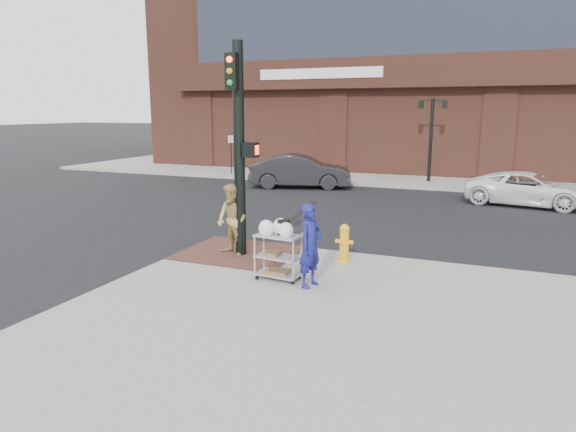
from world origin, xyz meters
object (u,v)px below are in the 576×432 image
at_px(pedestrian_tan, 232,220).
at_px(fire_hydrant, 344,242).
at_px(woman_blue, 311,246).
at_px(sedan_dark, 300,171).
at_px(traffic_signal_pole, 239,144).
at_px(utility_cart, 278,252).
at_px(lamp_post, 431,131).
at_px(minivan_white, 529,189).

relative_size(pedestrian_tan, fire_hydrant, 1.94).
distance_m(woman_blue, sedan_dark, 14.28).
xyz_separation_m(traffic_signal_pole, pedestrian_tan, (-0.18, -0.10, -1.81)).
distance_m(sedan_dark, fire_hydrant, 12.60).
height_order(sedan_dark, utility_cart, sedan_dark).
relative_size(lamp_post, minivan_white, 0.87).
bearing_deg(pedestrian_tan, lamp_post, 103.71).
relative_size(pedestrian_tan, minivan_white, 0.38).
bearing_deg(pedestrian_tan, minivan_white, 80.86).
bearing_deg(sedan_dark, pedestrian_tan, 176.80).
distance_m(woman_blue, minivan_white, 13.04).
height_order(traffic_signal_pole, woman_blue, traffic_signal_pole).
bearing_deg(fire_hydrant, traffic_signal_pole, -170.97).
height_order(pedestrian_tan, fire_hydrant, pedestrian_tan).
bearing_deg(lamp_post, traffic_signal_pole, -99.24).
height_order(lamp_post, minivan_white, lamp_post).
height_order(sedan_dark, fire_hydrant, sedan_dark).
relative_size(traffic_signal_pole, utility_cart, 3.92).
height_order(pedestrian_tan, sedan_dark, pedestrian_tan).
distance_m(minivan_white, utility_cart, 13.18).
bearing_deg(traffic_signal_pole, fire_hydrant, 9.03).
xyz_separation_m(sedan_dark, minivan_white, (9.77, -1.00, -0.14)).
bearing_deg(utility_cart, fire_hydrant, 62.61).
bearing_deg(lamp_post, fire_hydrant, -90.00).
relative_size(traffic_signal_pole, woman_blue, 2.98).
xyz_separation_m(lamp_post, sedan_dark, (-5.47, -3.48, -1.84)).
xyz_separation_m(traffic_signal_pole, minivan_white, (6.78, 10.75, -2.19)).
distance_m(pedestrian_tan, fire_hydrant, 2.73).
relative_size(lamp_post, woman_blue, 2.38).
distance_m(lamp_post, minivan_white, 6.52).
xyz_separation_m(traffic_signal_pole, sedan_dark, (-2.99, 11.74, -2.05)).
bearing_deg(pedestrian_tan, woman_blue, -5.76).
relative_size(traffic_signal_pole, fire_hydrant, 5.60).
bearing_deg(minivan_white, sedan_dark, 94.20).
bearing_deg(lamp_post, utility_cart, -93.14).
bearing_deg(woman_blue, minivan_white, -6.98).
bearing_deg(traffic_signal_pole, minivan_white, 57.76).
xyz_separation_m(sedan_dark, utility_cart, (4.56, -13.10, -0.05)).
distance_m(sedan_dark, utility_cart, 13.87).
distance_m(pedestrian_tan, minivan_white, 12.89).
bearing_deg(woman_blue, pedestrian_tan, 73.67).
height_order(lamp_post, fire_hydrant, lamp_post).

